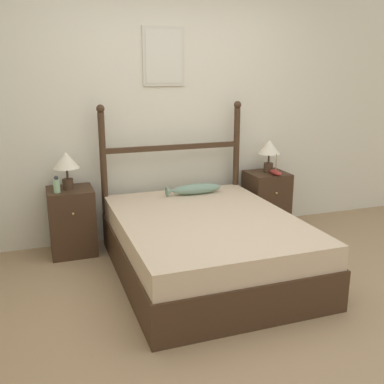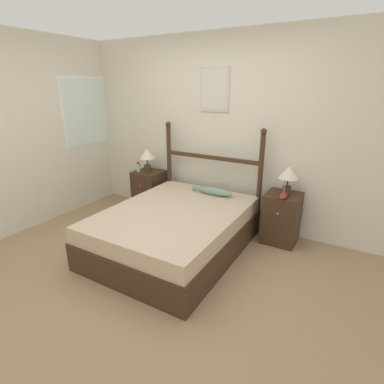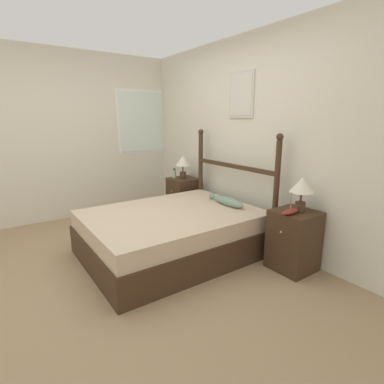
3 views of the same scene
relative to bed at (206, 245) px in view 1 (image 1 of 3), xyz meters
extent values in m
plane|color=#9E7F5B|center=(0.02, -0.62, -0.25)|extent=(16.00, 16.00, 0.00)
cube|color=beige|center=(0.02, 1.11, 1.02)|extent=(6.40, 0.06, 2.55)
cube|color=beige|center=(-0.04, 1.07, 1.58)|extent=(0.42, 0.02, 0.56)
cube|color=beige|center=(-0.04, 1.06, 1.58)|extent=(0.36, 0.01, 0.50)
cube|color=#3D2819|center=(0.00, 0.00, -0.09)|extent=(1.47, 1.93, 0.32)
cube|color=#CCB293|center=(0.00, 0.00, 0.16)|extent=(1.43, 1.89, 0.19)
cylinder|color=#3D2819|center=(-0.70, 0.93, 0.41)|extent=(0.06, 0.06, 1.33)
sphere|color=#3D2819|center=(-0.70, 0.93, 1.11)|extent=(0.08, 0.08, 0.08)
cylinder|color=#3D2819|center=(0.70, 0.93, 0.41)|extent=(0.06, 0.06, 1.33)
sphere|color=#3D2819|center=(0.70, 0.93, 1.11)|extent=(0.08, 0.08, 0.08)
cube|color=#3D2819|center=(0.00, 0.93, 0.70)|extent=(1.41, 0.04, 0.05)
cube|color=#3D2819|center=(-1.04, 0.85, 0.06)|extent=(0.42, 0.41, 0.64)
sphere|color=tan|center=(-1.04, 0.63, 0.20)|extent=(0.02, 0.02, 0.02)
cube|color=#3D2819|center=(1.04, 0.85, 0.06)|extent=(0.42, 0.41, 0.64)
sphere|color=tan|center=(1.04, 0.63, 0.20)|extent=(0.02, 0.02, 0.02)
cylinder|color=#422D1E|center=(-1.05, 0.85, 0.43)|extent=(0.10, 0.10, 0.10)
cylinder|color=#422D1E|center=(-1.05, 0.85, 0.53)|extent=(0.02, 0.02, 0.10)
cone|color=beige|center=(-1.05, 0.85, 0.66)|extent=(0.24, 0.24, 0.15)
cylinder|color=#422D1E|center=(1.06, 0.87, 0.43)|extent=(0.10, 0.10, 0.10)
cylinder|color=#422D1E|center=(1.06, 0.87, 0.53)|extent=(0.02, 0.02, 0.10)
cone|color=beige|center=(1.06, 0.87, 0.66)|extent=(0.24, 0.24, 0.15)
cylinder|color=#99C699|center=(-1.16, 0.75, 0.44)|extent=(0.06, 0.06, 0.12)
sphere|color=#333338|center=(-1.16, 0.75, 0.52)|extent=(0.04, 0.04, 0.04)
ellipsoid|color=maroon|center=(1.07, 0.72, 0.41)|extent=(0.08, 0.22, 0.05)
cylinder|color=#997F56|center=(1.07, 0.72, 0.52)|extent=(0.01, 0.01, 0.17)
ellipsoid|color=gray|center=(0.17, 0.70, 0.31)|extent=(0.51, 0.13, 0.10)
cone|color=gray|center=(-0.11, 0.70, 0.31)|extent=(0.07, 0.09, 0.09)
camera|label=1|loc=(-1.31, -3.35, 1.46)|focal=42.00mm
camera|label=2|loc=(1.80, -2.68, 1.63)|focal=28.00mm
camera|label=3|loc=(2.81, -1.68, 1.30)|focal=28.00mm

